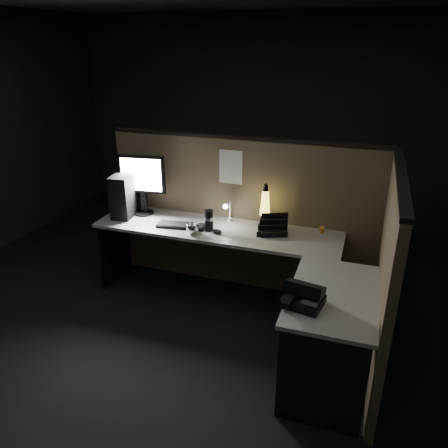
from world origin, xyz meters
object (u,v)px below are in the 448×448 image
(pc_tower, at_px, (126,194))
(lava_lamp, at_px, (265,210))
(desk_phone, at_px, (303,296))
(keyboard, at_px, (181,226))
(monitor, at_px, (142,179))

(pc_tower, height_order, lava_lamp, lava_lamp)
(pc_tower, xyz_separation_m, desk_phone, (1.94, -1.05, -0.15))
(desk_phone, bearing_deg, keyboard, 155.12)
(keyboard, height_order, desk_phone, desk_phone)
(pc_tower, relative_size, lava_lamp, 0.99)
(lava_lamp, xyz_separation_m, desk_phone, (0.55, -1.15, -0.12))
(desk_phone, bearing_deg, pc_tower, 162.28)
(monitor, relative_size, keyboard, 1.32)
(pc_tower, bearing_deg, monitor, 18.12)
(monitor, relative_size, desk_phone, 2.03)
(monitor, distance_m, lava_lamp, 1.25)
(monitor, xyz_separation_m, keyboard, (0.49, -0.20, -0.35))
(lava_lamp, relative_size, desk_phone, 1.46)
(monitor, distance_m, desk_phone, 2.13)
(pc_tower, relative_size, keyboard, 0.94)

